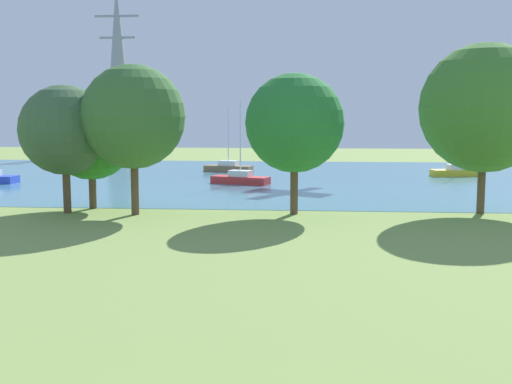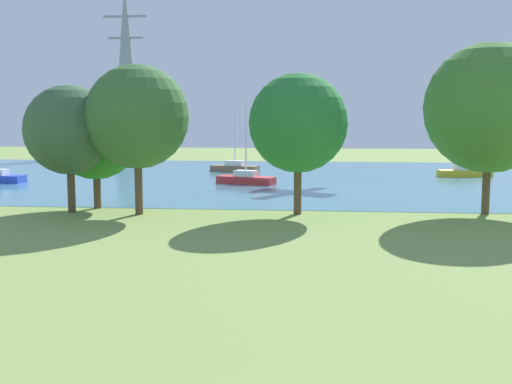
% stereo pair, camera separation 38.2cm
% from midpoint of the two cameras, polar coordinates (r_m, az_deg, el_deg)
% --- Properties ---
extents(ground_plane, '(160.00, 160.00, 0.00)m').
position_cam_midpoint_polar(ground_plane, '(29.47, 0.80, -4.00)').
color(ground_plane, '#7F994C').
extents(water_surface, '(140.00, 40.00, 0.02)m').
position_cam_midpoint_polar(water_surface, '(57.16, 3.22, 1.32)').
color(water_surface, teal).
rests_on(water_surface, ground).
extents(sailboat_brown, '(5.02, 2.66, 6.44)m').
position_cam_midpoint_polar(sailboat_brown, '(63.08, -1.75, 2.26)').
color(sailboat_brown, brown).
rests_on(sailboat_brown, water_surface).
extents(sailboat_red, '(5.03, 2.93, 6.72)m').
position_cam_midpoint_polar(sailboat_red, '(51.75, -0.70, 1.24)').
color(sailboat_red, red).
rests_on(sailboat_red, water_surface).
extents(sailboat_yellow, '(4.98, 2.26, 6.17)m').
position_cam_midpoint_polar(sailboat_yellow, '(61.16, 18.52, 1.76)').
color(sailboat_yellow, yellow).
rests_on(sailboat_yellow, water_surface).
extents(tree_mid_shore, '(5.12, 5.12, 7.33)m').
position_cam_midpoint_polar(tree_mid_shore, '(37.68, -16.26, 5.39)').
color(tree_mid_shore, brown).
rests_on(tree_mid_shore, ground).
extents(tree_west_far, '(5.32, 5.32, 7.07)m').
position_cam_midpoint_polar(tree_west_far, '(39.06, -14.04, 4.99)').
color(tree_west_far, brown).
rests_on(tree_west_far, ground).
extents(tree_east_near, '(5.83, 5.83, 8.44)m').
position_cam_midpoint_polar(tree_east_near, '(36.05, -10.40, 6.70)').
color(tree_east_near, brown).
rests_on(tree_east_near, ground).
extents(tree_west_near, '(5.59, 5.59, 7.97)m').
position_cam_midpoint_polar(tree_west_near, '(35.61, 4.14, 6.22)').
color(tree_west_near, brown).
rests_on(tree_west_near, ground).
extents(tree_east_far, '(7.30, 7.30, 9.66)m').
position_cam_midpoint_polar(tree_east_far, '(37.95, 20.65, 7.12)').
color(tree_east_far, brown).
rests_on(tree_east_far, ground).
extents(electricity_pylon, '(6.40, 4.40, 24.53)m').
position_cam_midpoint_polar(electricity_pylon, '(94.14, -11.52, 10.87)').
color(electricity_pylon, gray).
rests_on(electricity_pylon, ground).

